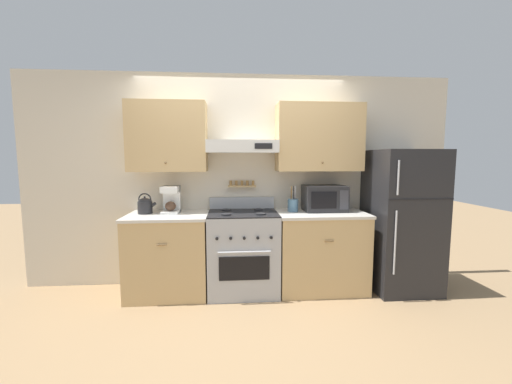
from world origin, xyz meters
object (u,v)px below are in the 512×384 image
(stove_range, at_px, (243,252))
(refrigerator, at_px, (401,220))
(coffee_maker, at_px, (171,199))
(microwave, at_px, (324,198))
(tea_kettle, at_px, (145,205))
(utensil_crock, at_px, (293,205))

(stove_range, height_order, refrigerator, refrigerator)
(coffee_maker, relative_size, microwave, 0.64)
(tea_kettle, xyz_separation_m, microwave, (2.08, 0.02, 0.06))
(utensil_crock, bearing_deg, refrigerator, -5.67)
(tea_kettle, bearing_deg, refrigerator, -2.43)
(coffee_maker, distance_m, microwave, 1.80)
(stove_range, distance_m, microwave, 1.15)
(stove_range, height_order, utensil_crock, utensil_crock)
(stove_range, height_order, tea_kettle, tea_kettle)
(tea_kettle, distance_m, coffee_maker, 0.30)
(stove_range, relative_size, refrigerator, 0.65)
(stove_range, distance_m, tea_kettle, 1.24)
(stove_range, distance_m, coffee_maker, 1.03)
(tea_kettle, xyz_separation_m, utensil_crock, (1.70, 0.00, -0.02))
(refrigerator, xyz_separation_m, microwave, (-0.89, 0.14, 0.25))
(coffee_maker, height_order, utensil_crock, coffee_maker)
(tea_kettle, height_order, utensil_crock, utensil_crock)
(stove_range, bearing_deg, tea_kettle, 175.96)
(tea_kettle, distance_m, microwave, 2.09)
(coffee_maker, bearing_deg, tea_kettle, -173.46)
(tea_kettle, relative_size, utensil_crock, 0.77)
(tea_kettle, bearing_deg, coffee_maker, 6.54)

